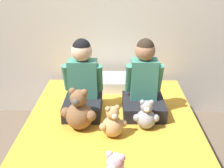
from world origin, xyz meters
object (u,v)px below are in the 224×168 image
Objects in this scene: child_on_left at (83,84)px; child_on_right at (144,85)px; bed at (111,157)px; teddy_bear_held_by_right_child at (146,116)px; teddy_bear_held_by_left_child at (79,112)px; teddy_bear_between_children at (113,123)px; pillow_at_headboard at (113,82)px.

child_on_right is (0.49, -0.00, -0.01)m from child_on_left.
teddy_bear_held_by_right_child reaches higher than bed.
teddy_bear_held_by_left_child reaches higher than bed.
teddy_bear_held_by_left_child is at bearing -178.47° from teddy_bear_held_by_right_child.
teddy_bear_between_children is (0.25, -0.10, -0.03)m from teddy_bear_held_by_left_child.
teddy_bear_between_children is (0.25, -0.37, -0.14)m from child_on_left.
child_on_right is at bearing -61.95° from pillow_at_headboard.
teddy_bear_held_by_right_child is at bearing -90.61° from child_on_right.
pillow_at_headboard is at bearing 63.59° from child_on_left.
teddy_bear_between_children is at bearing -71.99° from bed.
pillow_at_headboard is (0.00, 0.82, 0.27)m from bed.
pillow_at_headboard is (-0.26, 0.48, -0.18)m from child_on_right.
teddy_bear_held_by_right_child is at bearing -70.86° from pillow_at_headboard.
bed is 0.43m from teddy_bear_held_by_left_child.
child_on_right is at bearing 37.58° from teddy_bear_between_children.
child_on_right is at bearing -0.16° from child_on_left.
child_on_right reaches higher than bed.
teddy_bear_held_by_right_child is (0.00, -0.26, -0.14)m from child_on_right.
teddy_bear_held_by_right_child is 0.27m from teddy_bear_between_children.
bed is at bearing -54.96° from child_on_left.
bed is at bearing -2.67° from teddy_bear_held_by_left_child.
teddy_bear_held_by_left_child is 0.27m from teddy_bear_between_children.
child_on_left reaches higher than bed.
teddy_bear_held_by_left_child reaches higher than teddy_bear_between_children.
child_on_right is (0.26, 0.34, 0.45)m from bed.
pillow_at_headboard is (0.24, 0.48, -0.18)m from child_on_left.
teddy_bear_held_by_right_child is (0.49, 0.01, -0.04)m from teddy_bear_held_by_left_child.
child_on_left is 0.29m from teddy_bear_held_by_left_child.
child_on_left reaches higher than pillow_at_headboard.
teddy_bear_held_by_left_child is 0.79m from pillow_at_headboard.
child_on_right reaches higher than child_on_left.
child_on_left reaches higher than teddy_bear_held_by_right_child.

